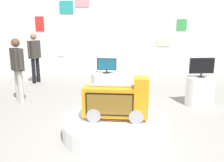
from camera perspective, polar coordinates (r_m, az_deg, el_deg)
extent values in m
plane|color=gray|center=(4.03, 1.50, -13.65)|extent=(30.00, 30.00, 0.00)
cube|color=silver|center=(9.09, 0.64, 12.13)|extent=(12.83, 0.10, 3.36)
cube|color=pink|center=(9.14, -7.35, 18.78)|extent=(0.52, 0.02, 0.38)
cube|color=white|center=(9.28, -12.44, 7.49)|extent=(0.33, 0.02, 0.50)
cube|color=beige|center=(9.25, 12.49, 9.35)|extent=(0.54, 0.02, 0.34)
cube|color=teal|center=(9.21, -11.15, 17.29)|extent=(0.51, 0.02, 0.46)
cube|color=green|center=(9.40, 16.68, 13.04)|extent=(0.37, 0.02, 0.41)
cube|color=red|center=(9.43, -17.33, 13.20)|extent=(0.32, 0.02, 0.54)
cylinder|color=white|center=(4.08, 0.83, -11.11)|extent=(1.80, 1.80, 0.28)
cylinder|color=gray|center=(4.02, -4.11, -7.54)|extent=(0.27, 0.41, 0.23)
cylinder|color=gray|center=(3.97, 5.85, -7.82)|extent=(0.27, 0.41, 0.23)
cube|color=orange|center=(3.92, 0.85, -4.99)|extent=(1.10, 0.43, 0.49)
cube|color=orange|center=(3.82, 7.16, -0.40)|extent=(0.27, 0.36, 0.17)
cube|color=black|center=(3.75, -0.67, -5.80)|extent=(0.77, 0.08, 0.37)
cube|color=brown|center=(3.75, -0.67, -5.80)|extent=(0.73, 0.08, 0.33)
cube|color=#B2B2B7|center=(3.84, 0.86, -1.08)|extent=(0.86, 0.11, 0.02)
cylinder|color=white|center=(5.89, 20.63, -2.35)|extent=(0.65, 0.65, 0.68)
cylinder|color=black|center=(5.81, 20.90, 0.96)|extent=(0.18, 0.18, 0.02)
cylinder|color=black|center=(5.80, 20.93, 1.40)|extent=(0.04, 0.04, 0.07)
cube|color=black|center=(5.77, 21.11, 3.52)|extent=(0.59, 0.08, 0.36)
cube|color=black|center=(5.74, 21.17, 3.48)|extent=(0.54, 0.05, 0.33)
cylinder|color=white|center=(6.01, -1.31, -1.20)|extent=(0.81, 0.81, 0.68)
cylinder|color=black|center=(5.93, -1.33, 2.05)|extent=(0.20, 0.20, 0.02)
cylinder|color=black|center=(5.93, -1.33, 2.42)|extent=(0.04, 0.04, 0.06)
cube|color=black|center=(5.90, -1.34, 4.14)|extent=(0.50, 0.12, 0.30)
cube|color=navy|center=(5.88, -1.31, 4.11)|extent=(0.45, 0.09, 0.27)
cylinder|color=#B2ADA3|center=(5.99, -21.43, -1.52)|extent=(0.12, 0.12, 0.80)
cylinder|color=#B2ADA3|center=(6.18, -22.05, -1.16)|extent=(0.12, 0.12, 0.80)
cube|color=#38332D|center=(5.97, -22.28, 4.87)|extent=(0.40, 0.42, 0.53)
sphere|color=brown|center=(5.93, -22.60, 8.63)|extent=(0.20, 0.20, 0.20)
cylinder|color=#38332D|center=(5.74, -21.53, 4.92)|extent=(0.08, 0.08, 0.47)
cylinder|color=#38332D|center=(6.19, -23.01, 5.32)|extent=(0.08, 0.08, 0.47)
cylinder|color=black|center=(8.10, -18.64, 2.35)|extent=(0.12, 0.12, 0.83)
cylinder|color=black|center=(8.24, -17.70, 2.59)|extent=(0.12, 0.12, 0.83)
cube|color=#38332D|center=(8.08, -18.51, 7.34)|extent=(0.34, 0.43, 0.57)
sphere|color=#8C6647|center=(8.06, -18.72, 10.26)|extent=(0.20, 0.20, 0.20)
cylinder|color=#38332D|center=(7.91, -19.72, 7.35)|extent=(0.08, 0.08, 0.51)
cylinder|color=#38332D|center=(8.26, -17.39, 7.72)|extent=(0.08, 0.08, 0.51)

